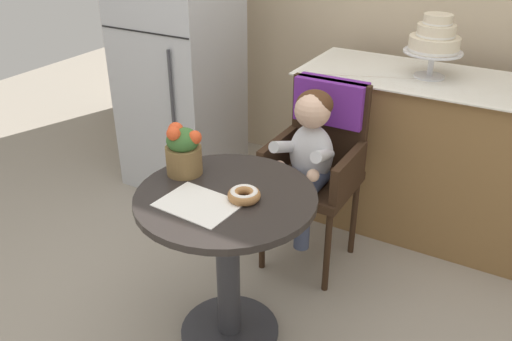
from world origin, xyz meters
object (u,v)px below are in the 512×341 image
Objects in this scene: wicker_chair at (321,145)px; donut_front at (244,195)px; flower_vase at (183,149)px; seated_child at (308,150)px; tiered_cake_stand at (435,40)px; cafe_table at (227,239)px; refrigerator at (179,56)px.

donut_front is (0.01, -0.76, 0.10)m from wicker_chair.
seated_child is at bearing 58.99° from flower_vase.
seated_child is 2.24× the size of tiered_cake_stand.
cafe_table is 0.63m from seated_child.
seated_child is 5.70× the size of donut_front.
tiered_cake_stand is (0.68, 1.23, 0.27)m from flower_vase.
wicker_chair is at bearing 65.02° from flower_vase.
cafe_table is 1.56m from refrigerator.
donut_front is 0.39× the size of tiered_cake_stand.
cafe_table is at bearing -96.23° from wicker_chair.
refrigerator is (-0.80, 1.03, 0.02)m from flower_vase.
cafe_table is 0.42× the size of refrigerator.
flower_vase is (-0.32, -0.69, 0.19)m from wicker_chair.
flower_vase reaches higher than donut_front.
cafe_table is 3.21× the size of flower_vase.
cafe_table is 0.77m from wicker_chair.
tiered_cake_stand is (0.36, 0.54, 0.45)m from wicker_chair.
flower_vase is 1.31m from refrigerator.
tiered_cake_stand reaches higher than wicker_chair.
donut_front is 0.57× the size of flower_vase.
wicker_chair is 0.56× the size of refrigerator.
tiered_cake_stand is (0.44, 1.30, 0.59)m from cafe_table.
wicker_chair is 0.79m from tiered_cake_stand.
donut_front is 1.40m from tiered_cake_stand.
tiered_cake_stand is (0.35, 1.30, 0.35)m from donut_front.
flower_vase is at bearing 164.83° from cafe_table.
seated_child is 0.61m from donut_front.
refrigerator is (-1.49, -0.20, -0.24)m from tiered_cake_stand.
donut_front is (0.08, -0.00, 0.24)m from cafe_table.
refrigerator is at bearing -172.34° from tiered_cake_stand.
cafe_table is at bearing -97.15° from seated_child.
cafe_table is 2.22× the size of tiered_cake_stand.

